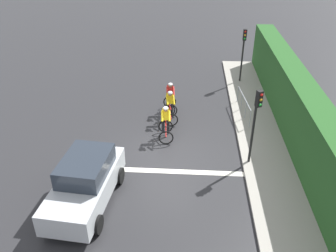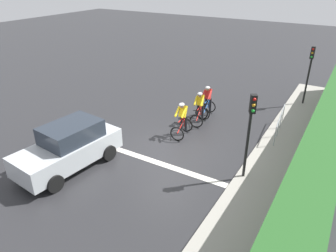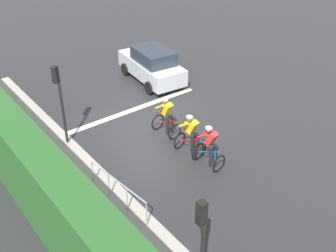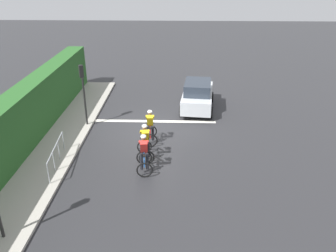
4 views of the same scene
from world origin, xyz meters
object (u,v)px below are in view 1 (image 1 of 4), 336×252
Objects in this scene: car_silver at (86,182)px; traffic_light_near_crossing at (256,117)px; cyclist_second at (170,107)px; cyclist_mid at (166,123)px; cyclist_lead at (170,98)px; pedestrian_railing_kerbside at (244,102)px; traffic_light_far_junction at (243,48)px.

car_silver is 6.75m from traffic_light_near_crossing.
traffic_light_near_crossing is (3.50, -3.47, 1.43)m from cyclist_second.
cyclist_lead is at bearing 88.97° from cyclist_mid.
cyclist_lead and cyclist_mid have the same top height.
cyclist_mid is 0.50× the size of traffic_light_near_crossing.
car_silver is at bearing -156.66° from traffic_light_near_crossing.
car_silver is at bearing -119.07° from cyclist_mid.
traffic_light_near_crossing is 1.17× the size of pedestrian_railing_kerbside.
cyclist_lead is at bearing 92.41° from cyclist_second.
cyclist_lead and cyclist_second have the same top height.
car_silver reaches higher than cyclist_mid.
traffic_light_near_crossing is 8.58m from traffic_light_far_junction.
car_silver is (-2.57, -6.09, 0.08)m from cyclist_second.
cyclist_second is at bearing -128.40° from traffic_light_far_junction.
cyclist_lead is 1.00× the size of cyclist_second.
traffic_light_far_junction is (4.03, 5.09, 1.43)m from cyclist_second.
traffic_light_far_junction reaches higher than car_silver.
traffic_light_far_junction is at bearing 58.45° from cyclist_mid.
cyclist_second reaches higher than pedestrian_railing_kerbside.
traffic_light_near_crossing reaches higher than cyclist_mid.
traffic_light_far_junction is (4.12, 6.71, 1.43)m from cyclist_mid.
cyclist_lead is 5.88m from traffic_light_near_crossing.
traffic_light_far_junction reaches higher than cyclist_second.
car_silver reaches higher than cyclist_lead.
cyclist_lead is 0.50× the size of traffic_light_near_crossing.
cyclist_mid is 5.11m from car_silver.
cyclist_mid reaches higher than pedestrian_railing_kerbside.
traffic_light_far_junction is (4.08, 4.09, 1.43)m from cyclist_lead.
cyclist_lead is 5.95m from traffic_light_far_junction.
cyclist_lead is 0.39× the size of car_silver.
cyclist_second and cyclist_mid have the same top height.
car_silver is 1.27× the size of traffic_light_near_crossing.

